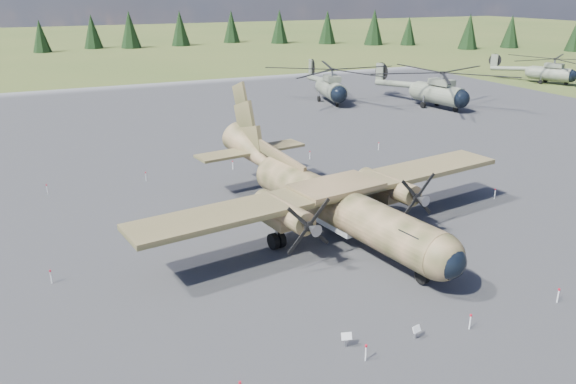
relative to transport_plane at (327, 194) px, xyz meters
name	(u,v)px	position (x,y,z in m)	size (l,w,h in m)	color
ground	(310,234)	(-1.28, -0.11, -2.68)	(500.00, 500.00, 0.00)	#525525
apron	(257,189)	(-1.28, 9.89, -2.68)	(120.00, 120.00, 0.04)	slate
transport_plane	(327,194)	(0.00, 0.00, 0.00)	(28.36, 25.57, 9.33)	#3E3E22
helicopter_near	(331,78)	(22.63, 40.83, 0.91)	(23.56, 24.97, 5.06)	slate
helicopter_mid	(439,82)	(34.24, 30.99, 0.98)	(23.38, 25.41, 5.17)	slate
helicopter_far	(551,66)	(66.23, 40.16, 0.50)	(23.09, 23.09, 4.49)	slate
info_placard_left	(346,338)	(-5.56, -12.34, -2.16)	(0.53, 0.33, 0.78)	gray
info_placard_right	(416,330)	(-2.19, -13.17, -2.20)	(0.49, 0.28, 0.72)	gray
barrier_fence	(305,229)	(-1.74, -0.19, -2.17)	(33.12, 29.62, 0.85)	silver
treeline	(281,151)	(-1.43, 4.51, 2.06)	(299.20, 292.16, 10.99)	black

